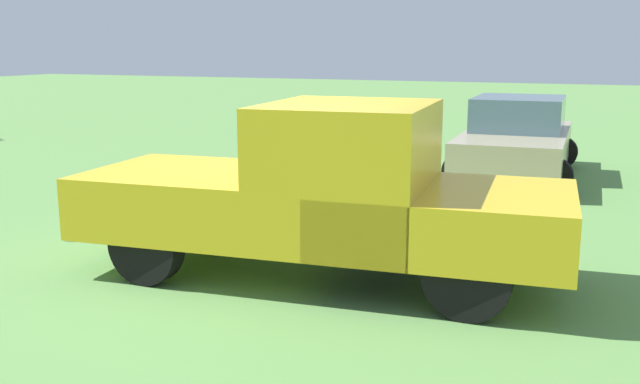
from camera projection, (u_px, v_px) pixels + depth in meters
name	position (u px, v px, depth m)	size (l,w,h in m)	color
ground_plane	(271.00, 266.00, 7.90)	(80.00, 80.00, 0.00)	#5B8C47
pickup_truck	(332.00, 189.00, 7.32)	(5.13, 2.23, 1.81)	black
sedan_near	(516.00, 141.00, 13.10)	(2.20, 4.35, 1.45)	black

